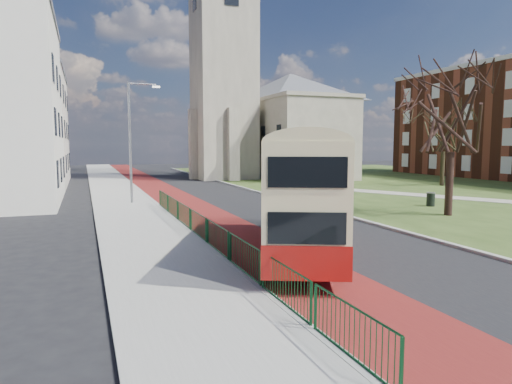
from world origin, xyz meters
name	(u,v)px	position (x,y,z in m)	size (l,w,h in m)	color
ground	(320,263)	(0.00, 0.00, 0.00)	(160.00, 160.00, 0.00)	black
road_carriageway	(210,197)	(1.50, 20.00, 0.01)	(9.00, 120.00, 0.01)	black
bus_lane	(175,199)	(-1.20, 20.00, 0.01)	(3.40, 120.00, 0.01)	#591414
pavement_west	(122,200)	(-5.00, 20.00, 0.06)	(4.00, 120.00, 0.12)	gray
kerb_west	(150,199)	(-3.00, 20.00, 0.07)	(0.25, 120.00, 0.13)	#999993
kerb_east	(257,192)	(6.10, 22.00, 0.07)	(0.25, 80.00, 0.13)	#999993
grass_green	(445,185)	(26.00, 22.00, 0.02)	(40.00, 80.00, 0.04)	#2E4518
footpath	(504,201)	(20.00, 10.00, 0.06)	(2.20, 36.00, 0.03)	#9E998C
pedestrian_railing	(206,232)	(-2.95, 4.00, 0.55)	(0.07, 24.00, 1.12)	#0D3B1C
gothic_church	(260,67)	(12.56, 38.00, 13.13)	(16.38, 18.00, 40.00)	gray
street_block_far	(12,127)	(-14.00, 38.00, 5.76)	(10.30, 16.30, 11.50)	beige
streetlamp	(132,136)	(-4.35, 18.00, 4.59)	(2.13, 0.18, 8.00)	gray
bus	(300,188)	(-0.01, 1.56, 2.45)	(6.38, 10.33, 4.29)	#99110E
winter_tree_near	(453,101)	(11.75, 6.53, 6.38)	(6.84, 6.84, 9.16)	black
winter_tree_far	(444,124)	(25.11, 21.46, 5.94)	(6.80, 6.80, 8.51)	#2E2617
litter_bin	(431,199)	(13.50, 9.90, 0.49)	(0.72, 0.72, 0.90)	black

